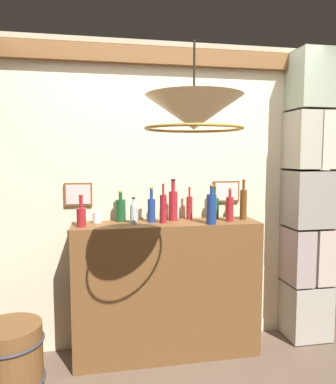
% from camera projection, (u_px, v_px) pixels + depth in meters
% --- Properties ---
extents(panelled_rear_partition, '(3.15, 0.15, 2.57)m').
position_uv_depth(panelled_rear_partition, '(161.00, 188.00, 3.17)').
color(panelled_rear_partition, beige).
rests_on(panelled_rear_partition, ground).
extents(stone_pillar, '(0.40, 0.39, 2.49)m').
position_uv_depth(stone_pillar, '(308.00, 197.00, 3.25)').
color(stone_pillar, '#A5A092').
rests_on(stone_pillar, ground).
extents(bar_shelf_unit, '(1.49, 0.36, 1.10)m').
position_uv_depth(bar_shelf_unit, '(167.00, 289.00, 3.00)').
color(bar_shelf_unit, brown).
rests_on(bar_shelf_unit, ground).
extents(liquor_bottle_scotch, '(0.08, 0.08, 0.31)m').
position_uv_depth(liquor_bottle_scotch, '(211.00, 208.00, 2.87)').
color(liquor_bottle_scotch, navy).
rests_on(liquor_bottle_scotch, bar_shelf_unit).
extents(liquor_bottle_tequila, '(0.05, 0.05, 0.31)m').
position_uv_depth(liquor_bottle_tequila, '(163.00, 208.00, 2.92)').
color(liquor_bottle_tequila, maroon).
rests_on(liquor_bottle_tequila, bar_shelf_unit).
extents(liquor_bottle_gin, '(0.07, 0.07, 0.27)m').
position_uv_depth(liquor_bottle_gin, '(215.00, 207.00, 3.12)').
color(liquor_bottle_gin, '#175621').
rests_on(liquor_bottle_gin, bar_shelf_unit).
extents(liquor_bottle_mezcal, '(0.06, 0.06, 0.27)m').
position_uv_depth(liquor_bottle_mezcal, '(230.00, 208.00, 2.99)').
color(liquor_bottle_mezcal, maroon).
rests_on(liquor_bottle_mezcal, bar_shelf_unit).
extents(liquor_bottle_whiskey, '(0.06, 0.06, 0.21)m').
position_uv_depth(liquor_bottle_whiskey, '(134.00, 213.00, 2.90)').
color(liquor_bottle_whiskey, '#AEBFBD').
rests_on(liquor_bottle_whiskey, bar_shelf_unit).
extents(liquor_bottle_brandy, '(0.06, 0.06, 0.33)m').
position_uv_depth(liquor_bottle_brandy, '(243.00, 204.00, 3.08)').
color(liquor_bottle_brandy, brown).
rests_on(liquor_bottle_brandy, bar_shelf_unit).
extents(liquor_bottle_rum, '(0.07, 0.07, 0.34)m').
position_uv_depth(liquor_bottle_rum, '(173.00, 204.00, 3.03)').
color(liquor_bottle_rum, maroon).
rests_on(liquor_bottle_rum, bar_shelf_unit).
extents(liquor_bottle_sherry, '(0.05, 0.05, 0.27)m').
position_uv_depth(liquor_bottle_sherry, '(189.00, 207.00, 3.09)').
color(liquor_bottle_sherry, maroon).
rests_on(liquor_bottle_sherry, bar_shelf_unit).
extents(liquor_bottle_amaro, '(0.07, 0.07, 0.24)m').
position_uv_depth(liquor_bottle_amaro, '(81.00, 216.00, 2.76)').
color(liquor_bottle_amaro, maroon).
rests_on(liquor_bottle_amaro, bar_shelf_unit).
extents(liquor_bottle_bourbon, '(0.08, 0.08, 0.25)m').
position_uv_depth(liquor_bottle_bourbon, '(121.00, 210.00, 2.99)').
color(liquor_bottle_bourbon, '#1B4B24').
rests_on(liquor_bottle_bourbon, bar_shelf_unit).
extents(liquor_bottle_vermouth, '(0.06, 0.06, 0.28)m').
position_uv_depth(liquor_bottle_vermouth, '(151.00, 209.00, 2.95)').
color(liquor_bottle_vermouth, navy).
rests_on(liquor_bottle_vermouth, bar_shelf_unit).
extents(glass_tumbler_rocks, '(0.07, 0.07, 0.08)m').
position_uv_depth(glass_tumbler_rocks, '(97.00, 217.00, 2.94)').
color(glass_tumbler_rocks, silver).
rests_on(glass_tumbler_rocks, bar_shelf_unit).
extents(pendant_lamp, '(0.52, 0.52, 0.46)m').
position_uv_depth(pendant_lamp, '(194.00, 114.00, 1.94)').
color(pendant_lamp, beige).
extents(wooden_barrel, '(0.46, 0.46, 0.49)m').
position_uv_depth(wooden_barrel, '(10.00, 361.00, 2.50)').
color(wooden_barrel, brown).
rests_on(wooden_barrel, ground).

